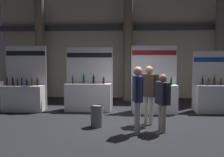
{
  "coord_description": "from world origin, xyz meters",
  "views": [
    {
      "loc": [
        -0.06,
        -7.38,
        2.04
      ],
      "look_at": [
        -0.54,
        0.81,
        1.34
      ],
      "focal_mm": 39.77,
      "sensor_mm": 36.0,
      "label": 1
    }
  ],
  "objects_px": {
    "trash_bin": "(97,116)",
    "visitor_1": "(162,97)",
    "exhibitor_booth_1": "(89,94)",
    "exhibitor_booth_0": "(24,95)",
    "visitor_4": "(138,94)",
    "exhibitor_booth_2": "(154,96)",
    "exhibitor_booth_3": "(220,96)",
    "visitor_0": "(149,89)"
  },
  "relations": [
    {
      "from": "exhibitor_booth_3",
      "to": "visitor_1",
      "type": "xyz_separation_m",
      "value": [
        -2.47,
        -2.58,
        0.35
      ]
    },
    {
      "from": "exhibitor_booth_3",
      "to": "visitor_0",
      "type": "relative_size",
      "value": 1.28
    },
    {
      "from": "visitor_1",
      "to": "exhibitor_booth_3",
      "type": "bearing_deg",
      "value": 114.57
    },
    {
      "from": "trash_bin",
      "to": "visitor_0",
      "type": "bearing_deg",
      "value": 12.77
    },
    {
      "from": "trash_bin",
      "to": "visitor_1",
      "type": "xyz_separation_m",
      "value": [
        1.84,
        -0.39,
        0.63
      ]
    },
    {
      "from": "exhibitor_booth_1",
      "to": "visitor_1",
      "type": "bearing_deg",
      "value": -47.12
    },
    {
      "from": "visitor_1",
      "to": "exhibitor_booth_1",
      "type": "bearing_deg",
      "value": -158.75
    },
    {
      "from": "visitor_1",
      "to": "visitor_4",
      "type": "height_order",
      "value": "visitor_4"
    },
    {
      "from": "exhibitor_booth_1",
      "to": "exhibitor_booth_0",
      "type": "bearing_deg",
      "value": -175.12
    },
    {
      "from": "exhibitor_booth_0",
      "to": "exhibitor_booth_3",
      "type": "xyz_separation_m",
      "value": [
        7.36,
        0.16,
        -0.01
      ]
    },
    {
      "from": "exhibitor_booth_1",
      "to": "visitor_4",
      "type": "xyz_separation_m",
      "value": [
        1.75,
        -2.84,
        0.45
      ]
    },
    {
      "from": "exhibitor_booth_3",
      "to": "trash_bin",
      "type": "distance_m",
      "value": 4.84
    },
    {
      "from": "exhibitor_booth_0",
      "to": "exhibitor_booth_1",
      "type": "relative_size",
      "value": 1.02
    },
    {
      "from": "exhibitor_booth_2",
      "to": "visitor_4",
      "type": "relative_size",
      "value": 1.38
    },
    {
      "from": "exhibitor_booth_2",
      "to": "trash_bin",
      "type": "height_order",
      "value": "exhibitor_booth_2"
    },
    {
      "from": "visitor_1",
      "to": "exhibitor_booth_2",
      "type": "bearing_deg",
      "value": 157.19
    },
    {
      "from": "exhibitor_booth_0",
      "to": "trash_bin",
      "type": "xyz_separation_m",
      "value": [
        3.05,
        -2.02,
        -0.29
      ]
    },
    {
      "from": "exhibitor_booth_1",
      "to": "trash_bin",
      "type": "distance_m",
      "value": 2.33
    },
    {
      "from": "exhibitor_booth_0",
      "to": "visitor_0",
      "type": "relative_size",
      "value": 1.39
    },
    {
      "from": "exhibitor_booth_0",
      "to": "trash_bin",
      "type": "relative_size",
      "value": 3.85
    },
    {
      "from": "visitor_0",
      "to": "exhibitor_booth_2",
      "type": "bearing_deg",
      "value": -71.45
    },
    {
      "from": "exhibitor_booth_0",
      "to": "exhibitor_booth_3",
      "type": "height_order",
      "value": "exhibitor_booth_0"
    },
    {
      "from": "visitor_0",
      "to": "exhibitor_booth_1",
      "type": "bearing_deg",
      "value": -10.89
    },
    {
      "from": "exhibitor_booth_1",
      "to": "exhibitor_booth_2",
      "type": "distance_m",
      "value": 2.5
    },
    {
      "from": "visitor_0",
      "to": "visitor_4",
      "type": "xyz_separation_m",
      "value": [
        -0.38,
        -0.95,
        -0.0
      ]
    },
    {
      "from": "exhibitor_booth_0",
      "to": "visitor_1",
      "type": "height_order",
      "value": "exhibitor_booth_0"
    },
    {
      "from": "visitor_0",
      "to": "visitor_4",
      "type": "bearing_deg",
      "value": 98.85
    },
    {
      "from": "exhibitor_booth_0",
      "to": "visitor_4",
      "type": "relative_size",
      "value": 1.38
    },
    {
      "from": "exhibitor_booth_2",
      "to": "trash_bin",
      "type": "bearing_deg",
      "value": -133.32
    },
    {
      "from": "exhibitor_booth_1",
      "to": "visitor_4",
      "type": "relative_size",
      "value": 1.35
    },
    {
      "from": "exhibitor_booth_0",
      "to": "exhibitor_booth_2",
      "type": "xyz_separation_m",
      "value": [
        4.94,
        -0.02,
        0.02
      ]
    },
    {
      "from": "exhibitor_booth_0",
      "to": "visitor_0",
      "type": "distance_m",
      "value": 4.91
    },
    {
      "from": "exhibitor_booth_3",
      "to": "trash_bin",
      "type": "relative_size",
      "value": 3.53
    },
    {
      "from": "exhibitor_booth_0",
      "to": "visitor_1",
      "type": "xyz_separation_m",
      "value": [
        4.89,
        -2.42,
        0.34
      ]
    },
    {
      "from": "exhibitor_booth_2",
      "to": "visitor_1",
      "type": "distance_m",
      "value": 2.42
    },
    {
      "from": "trash_bin",
      "to": "visitor_0",
      "type": "relative_size",
      "value": 0.36
    },
    {
      "from": "visitor_0",
      "to": "visitor_1",
      "type": "relative_size",
      "value": 1.12
    },
    {
      "from": "visitor_0",
      "to": "exhibitor_booth_0",
      "type": "bearing_deg",
      "value": 10.52
    },
    {
      "from": "trash_bin",
      "to": "visitor_1",
      "type": "bearing_deg",
      "value": -11.98
    },
    {
      "from": "exhibitor_booth_0",
      "to": "visitor_0",
      "type": "bearing_deg",
      "value": -20.05
    },
    {
      "from": "exhibitor_booth_2",
      "to": "visitor_0",
      "type": "bearing_deg",
      "value": -102.02
    },
    {
      "from": "exhibitor_booth_2",
      "to": "exhibitor_booth_0",
      "type": "bearing_deg",
      "value": 179.78
    }
  ]
}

